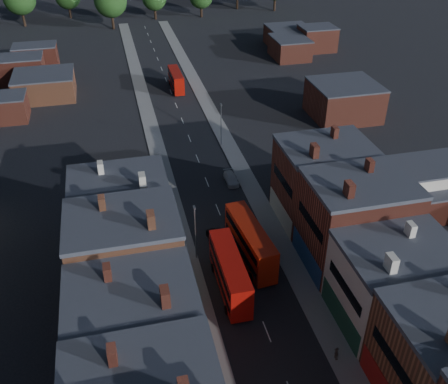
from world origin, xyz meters
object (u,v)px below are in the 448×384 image
bus_0 (230,273)px  car_2 (215,238)px  bus_1 (250,242)px  car_3 (231,179)px  bus_2 (176,80)px  ped_3 (337,353)px

bus_0 → car_2: 9.65m
bus_1 → car_3: bearing=77.7°
car_3 → bus_2: bearing=93.0°
bus_2 → ped_3: (4.31, -78.37, -1.33)m
bus_1 → ped_3: bearing=-81.7°
car_2 → bus_1: bearing=-52.2°
bus_1 → car_2: size_ratio=2.97×
bus_2 → car_2: 56.56m
bus_1 → ped_3: (4.26, -17.43, -1.80)m
car_2 → bus_2: bearing=85.8°
car_2 → ped_3: ped_3 is taller
car_3 → ped_3: 36.33m
bus_0 → car_2: bus_0 is taller
bus_2 → car_2: size_ratio=2.43×
ped_3 → bus_0: bearing=39.3°
bus_1 → bus_0: bearing=-134.0°
bus_1 → car_3: size_ratio=2.64×
bus_0 → ped_3: size_ratio=6.78×
bus_0 → car_2: bearing=88.3°
car_3 → bus_0: bearing=-104.6°
car_3 → car_2: bearing=-112.2°
car_2 → car_3: size_ratio=0.89×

